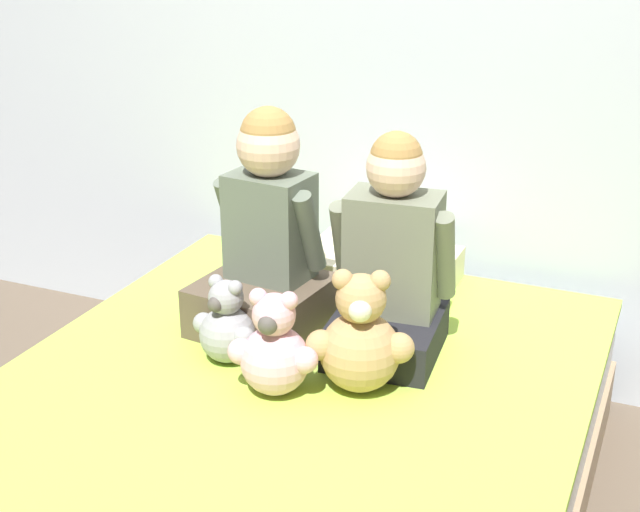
# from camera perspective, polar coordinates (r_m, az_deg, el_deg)

# --- Properties ---
(wall_behind_bed) EXTENTS (8.00, 0.06, 2.50)m
(wall_behind_bed) POSITION_cam_1_polar(r_m,az_deg,el_deg) (3.00, 6.30, 15.09)
(wall_behind_bed) COLOR silver
(wall_behind_bed) RESTS_ON ground_plane
(bed) EXTENTS (1.51, 1.94, 0.43)m
(bed) POSITION_cam_1_polar(r_m,az_deg,el_deg) (2.41, -2.73, -13.34)
(bed) COLOR #997F60
(bed) RESTS_ON ground_plane
(child_on_left) EXTENTS (0.38, 0.38, 0.65)m
(child_on_left) POSITION_cam_1_polar(r_m,az_deg,el_deg) (2.55, -3.46, 0.97)
(child_on_left) COLOR brown
(child_on_left) RESTS_ON bed
(child_on_right) EXTENTS (0.35, 0.36, 0.62)m
(child_on_right) POSITION_cam_1_polar(r_m,az_deg,el_deg) (2.42, 4.60, -0.42)
(child_on_right) COLOR black
(child_on_right) RESTS_ON bed
(teddy_bear_held_by_left_child) EXTENTS (0.20, 0.15, 0.24)m
(teddy_bear_held_by_left_child) POSITION_cam_1_polar(r_m,az_deg,el_deg) (2.42, -5.99, -4.49)
(teddy_bear_held_by_left_child) COLOR #939399
(teddy_bear_held_by_left_child) RESTS_ON bed
(teddy_bear_held_by_right_child) EXTENTS (0.27, 0.21, 0.33)m
(teddy_bear_held_by_right_child) POSITION_cam_1_polar(r_m,az_deg,el_deg) (2.26, 2.59, -5.40)
(teddy_bear_held_by_right_child) COLOR tan
(teddy_bear_held_by_right_child) RESTS_ON bed
(teddy_bear_between_children) EXTENTS (0.24, 0.18, 0.28)m
(teddy_bear_between_children) POSITION_cam_1_polar(r_m,az_deg,el_deg) (2.26, -2.94, -6.04)
(teddy_bear_between_children) COLOR #DBA3B2
(teddy_bear_between_children) RESTS_ON bed
(pillow_at_headboard) EXTENTS (0.48, 0.33, 0.11)m
(pillow_at_headboard) POSITION_cam_1_polar(r_m,az_deg,el_deg) (2.91, 3.81, -0.80)
(pillow_at_headboard) COLOR beige
(pillow_at_headboard) RESTS_ON bed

